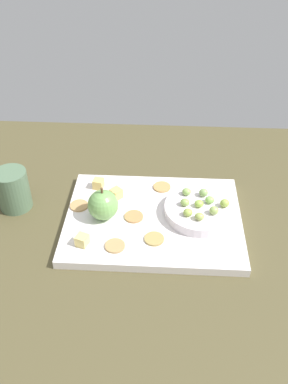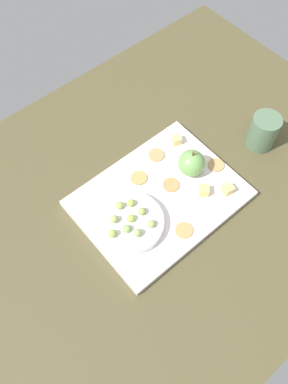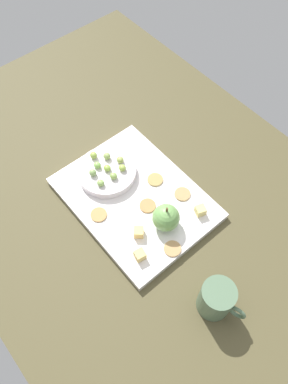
% 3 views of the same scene
% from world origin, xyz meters
% --- Properties ---
extents(table, '(1.28, 0.89, 0.05)m').
position_xyz_m(table, '(0.00, 0.00, 0.02)').
color(table, '#4D462B').
rests_on(table, ground).
extents(platter, '(0.38, 0.29, 0.02)m').
position_xyz_m(platter, '(0.03, -0.02, 0.06)').
color(platter, white).
rests_on(platter, table).
extents(serving_dish, '(0.15, 0.15, 0.02)m').
position_xyz_m(serving_dish, '(-0.07, -0.03, 0.08)').
color(serving_dish, silver).
rests_on(serving_dish, platter).
extents(apple_whole, '(0.07, 0.07, 0.07)m').
position_xyz_m(apple_whole, '(0.14, -0.01, 0.10)').
color(apple_whole, '#6FA455').
rests_on(apple_whole, platter).
extents(apple_stem, '(0.01, 0.01, 0.01)m').
position_xyz_m(apple_stem, '(0.14, -0.01, 0.14)').
color(apple_stem, brown).
rests_on(apple_stem, apple_whole).
extents(cheese_cube_0, '(0.03, 0.03, 0.02)m').
position_xyz_m(cheese_cube_0, '(0.17, 0.07, 0.08)').
color(cheese_cube_0, '#EDD577').
rests_on(cheese_cube_0, platter).
extents(cheese_cube_1, '(0.03, 0.03, 0.02)m').
position_xyz_m(cheese_cube_1, '(0.16, -0.11, 0.08)').
color(cheese_cube_1, '#E8C369').
rests_on(cheese_cube_1, platter).
extents(cheese_cube_2, '(0.03, 0.03, 0.02)m').
position_xyz_m(cheese_cube_2, '(0.11, -0.08, 0.08)').
color(cheese_cube_2, '#F4C569').
rests_on(cheese_cube_2, platter).
extents(cracker_0, '(0.04, 0.04, 0.00)m').
position_xyz_m(cracker_0, '(0.10, 0.08, 0.07)').
color(cracker_0, tan).
rests_on(cracker_0, platter).
extents(cracker_1, '(0.04, 0.04, 0.00)m').
position_xyz_m(cracker_1, '(0.01, -0.12, 0.07)').
color(cracker_1, tan).
rests_on(cracker_1, platter).
extents(cracker_2, '(0.04, 0.04, 0.00)m').
position_xyz_m(cracker_2, '(0.07, -0.01, 0.07)').
color(cracker_2, '#B9834E').
rests_on(cracker_2, platter).
extents(cracker_3, '(0.04, 0.04, 0.00)m').
position_xyz_m(cracker_3, '(0.02, 0.05, 0.07)').
color(cracker_3, tan).
rests_on(cracker_3, platter).
extents(cracker_4, '(0.04, 0.04, 0.00)m').
position_xyz_m(cracker_4, '(0.19, -0.04, 0.07)').
color(cracker_4, tan).
rests_on(cracker_4, platter).
extents(grape_0, '(0.02, 0.02, 0.02)m').
position_xyz_m(grape_0, '(-0.07, 0.01, 0.10)').
color(grape_0, '#9DB056').
rests_on(grape_0, serving_dish).
extents(grape_1, '(0.02, 0.02, 0.02)m').
position_xyz_m(grape_1, '(-0.08, -0.07, 0.10)').
color(grape_1, '#8AAC62').
rests_on(grape_1, serving_dish).
extents(grape_2, '(0.02, 0.02, 0.02)m').
position_xyz_m(grape_2, '(-0.07, -0.03, 0.10)').
color(grape_2, '#9AC04B').
rests_on(grape_2, serving_dish).
extents(grape_3, '(0.02, 0.02, 0.02)m').
position_xyz_m(grape_3, '(-0.12, -0.03, 0.10)').
color(grape_3, '#9CBA4D').
rests_on(grape_3, serving_dish).
extents(grape_4, '(0.02, 0.02, 0.02)m').
position_xyz_m(grape_4, '(-0.10, -0.01, 0.10)').
color(grape_4, '#99B55E').
rests_on(grape_4, serving_dish).
extents(grape_5, '(0.02, 0.02, 0.02)m').
position_xyz_m(grape_5, '(-0.04, -0.03, 0.10)').
color(grape_5, '#8EAF56').
rests_on(grape_5, serving_dish).
extents(grape_6, '(0.02, 0.02, 0.02)m').
position_xyz_m(grape_6, '(-0.09, -0.04, 0.10)').
color(grape_6, '#8CC15B').
rests_on(grape_6, serving_dish).
extents(grape_7, '(0.02, 0.02, 0.02)m').
position_xyz_m(grape_7, '(-0.04, -0.07, 0.10)').
color(grape_7, '#8FB65C').
rests_on(grape_7, serving_dish).
extents(grape_8, '(0.02, 0.02, 0.02)m').
position_xyz_m(grape_8, '(-0.04, 0.00, 0.10)').
color(grape_8, '#9DB94D').
rests_on(grape_8, serving_dish).
extents(cup, '(0.10, 0.07, 0.09)m').
position_xyz_m(cup, '(0.34, -0.06, 0.10)').
color(cup, '#536E52').
rests_on(cup, table).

